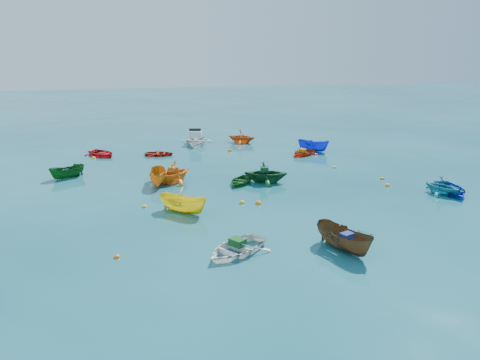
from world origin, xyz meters
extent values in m
plane|color=#0B4550|center=(0.00, 0.00, 0.00)|extent=(160.00, 160.00, 0.00)
imported|color=silver|center=(-2.55, -5.42, 0.00)|extent=(4.16, 3.95, 0.70)
imported|color=#4E361C|center=(2.47, -6.24, 0.00)|extent=(2.42, 3.59, 1.30)
imported|color=#0D36AD|center=(13.02, 0.34, 0.00)|extent=(3.08, 3.79, 0.69)
imported|color=orange|center=(-4.39, 6.88, 0.00)|extent=(3.94, 3.86, 1.58)
imported|color=yellow|center=(-4.36, 0.55, 0.00)|extent=(3.15, 2.92, 1.21)
imported|color=#135318|center=(0.16, 5.50, 0.00)|extent=(3.13, 3.32, 0.56)
imported|color=teal|center=(12.33, 0.26, 0.00)|extent=(2.90, 3.06, 1.27)
imported|color=#A2200D|center=(-4.87, 15.30, 0.00)|extent=(2.84, 2.32, 0.51)
imported|color=#C56A12|center=(-5.42, 6.59, 0.00)|extent=(1.44, 3.18, 1.19)
imported|color=#11491F|center=(1.93, 5.36, 0.00)|extent=(3.58, 3.29, 1.58)
imported|color=red|center=(7.42, 12.70, 0.00)|extent=(3.40, 3.16, 0.57)
imported|color=#112AD6|center=(8.86, 14.06, 0.00)|extent=(2.93, 2.85, 1.15)
imported|color=#B80F15|center=(-9.76, 16.27, 0.00)|extent=(3.60, 3.78, 0.64)
imported|color=#D25B13|center=(3.34, 18.99, 0.00)|extent=(3.48, 3.38, 1.40)
imported|color=#114B14|center=(-11.78, 9.68, 0.00)|extent=(2.77, 2.17, 1.02)
imported|color=silver|center=(-1.18, 19.27, 0.00)|extent=(3.80, 4.67, 1.45)
cube|color=#134E1F|center=(-2.47, -5.36, 0.52)|extent=(0.84, 0.88, 0.34)
cube|color=navy|center=(2.53, -6.38, 0.79)|extent=(0.68, 0.61, 0.27)
cube|color=orange|center=(-4.35, 6.91, 0.93)|extent=(0.71, 0.74, 0.29)
cube|color=#104223|center=(1.84, 5.39, 0.97)|extent=(0.75, 0.87, 0.36)
cube|color=#B87112|center=(7.34, 12.65, 0.43)|extent=(0.67, 0.71, 0.28)
sphere|color=orange|center=(-7.97, -4.69, 0.00)|extent=(0.30, 0.30, 0.30)
sphere|color=gold|center=(-0.69, 1.39, 0.00)|extent=(0.35, 0.35, 0.35)
sphere|color=orange|center=(9.82, 2.66, 0.00)|extent=(0.35, 0.35, 0.35)
sphere|color=yellow|center=(-6.54, 1.97, 0.00)|extent=(0.31, 0.31, 0.31)
sphere|color=orange|center=(0.26, 1.06, 0.00)|extent=(0.38, 0.38, 0.38)
sphere|color=gold|center=(-4.04, 11.45, 0.00)|extent=(0.32, 0.32, 0.32)
sphere|color=orange|center=(10.32, 4.25, 0.00)|extent=(0.33, 0.33, 0.33)
sphere|color=yellow|center=(-10.38, 15.37, 0.00)|extent=(0.35, 0.35, 0.35)
sphere|color=orange|center=(1.47, 15.58, 0.00)|extent=(0.39, 0.39, 0.39)
sphere|color=yellow|center=(8.33, 7.99, 0.00)|extent=(0.32, 0.32, 0.32)
camera|label=1|loc=(-6.80, -24.92, 9.41)|focal=35.00mm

